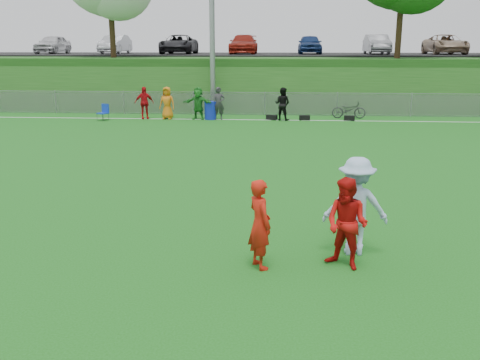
# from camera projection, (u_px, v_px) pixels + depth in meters

# --- Properties ---
(ground) EXTENTS (120.00, 120.00, 0.00)m
(ground) POSITION_uv_depth(u_px,v_px,m) (234.00, 246.00, 10.59)
(ground) COLOR #175612
(ground) RESTS_ON ground
(sideline_far) EXTENTS (60.00, 0.10, 0.01)m
(sideline_far) POSITION_uv_depth(u_px,v_px,m) (263.00, 120.00, 27.97)
(sideline_far) COLOR white
(sideline_far) RESTS_ON ground
(fence) EXTENTS (58.00, 0.06, 1.30)m
(fence) POSITION_uv_depth(u_px,v_px,m) (265.00, 103.00, 29.75)
(fence) COLOR gray
(fence) RESTS_ON ground
(berm) EXTENTS (120.00, 18.00, 3.00)m
(berm) POSITION_uv_depth(u_px,v_px,m) (269.00, 76.00, 40.16)
(berm) COLOR #184914
(berm) RESTS_ON ground
(parking_lot) EXTENTS (120.00, 12.00, 0.10)m
(parking_lot) POSITION_uv_depth(u_px,v_px,m) (270.00, 54.00, 41.70)
(parking_lot) COLOR black
(parking_lot) RESTS_ON berm
(car_row) EXTENTS (32.04, 5.18, 1.44)m
(car_row) POSITION_uv_depth(u_px,v_px,m) (255.00, 44.00, 40.63)
(car_row) COLOR silver
(car_row) RESTS_ON parking_lot
(spectator_row) EXTENTS (8.33, 0.90, 1.69)m
(spectator_row) POSITION_uv_depth(u_px,v_px,m) (203.00, 103.00, 27.99)
(spectator_row) COLOR red
(spectator_row) RESTS_ON ground
(gear_bags) EXTENTS (7.84, 0.48, 0.26)m
(gear_bags) POSITION_uv_depth(u_px,v_px,m) (284.00, 117.00, 27.96)
(gear_bags) COLOR black
(gear_bags) RESTS_ON ground
(player_red_left) EXTENTS (0.63, 0.71, 1.63)m
(player_red_left) POSITION_uv_depth(u_px,v_px,m) (260.00, 224.00, 9.42)
(player_red_left) COLOR red
(player_red_left) RESTS_ON ground
(player_red_center) EXTENTS (1.01, 0.97, 1.65)m
(player_red_center) POSITION_uv_depth(u_px,v_px,m) (347.00, 224.00, 9.40)
(player_red_center) COLOR #BC0F0D
(player_red_center) RESTS_ON ground
(player_blue) EXTENTS (1.24, 0.74, 1.88)m
(player_blue) POSITION_uv_depth(u_px,v_px,m) (356.00, 206.00, 10.02)
(player_blue) COLOR #A2BFE1
(player_blue) RESTS_ON ground
(frisbee) EXTENTS (0.27, 0.27, 0.02)m
(frisbee) POSITION_uv_depth(u_px,v_px,m) (346.00, 182.00, 10.73)
(frisbee) COLOR white
(frisbee) RESTS_ON ground
(recycling_bin) EXTENTS (0.78, 0.78, 0.94)m
(recycling_bin) POSITION_uv_depth(u_px,v_px,m) (210.00, 110.00, 28.12)
(recycling_bin) COLOR #1127B9
(recycling_bin) RESTS_ON ground
(camp_chair) EXTENTS (0.63, 0.63, 0.85)m
(camp_chair) POSITION_uv_depth(u_px,v_px,m) (103.00, 116.00, 27.76)
(camp_chair) COLOR #1033B4
(camp_chair) RESTS_ON ground
(bicycle) EXTENTS (1.81, 0.73, 0.93)m
(bicycle) POSITION_uv_depth(u_px,v_px,m) (349.00, 110.00, 28.50)
(bicycle) COLOR #29292B
(bicycle) RESTS_ON ground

